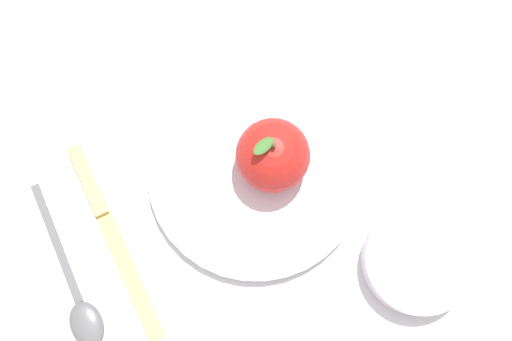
{
  "coord_description": "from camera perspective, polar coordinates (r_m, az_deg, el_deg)",
  "views": [
    {
      "loc": [
        -0.02,
        0.13,
        0.73
      ],
      "look_at": [
        -0.03,
        -0.01,
        0.02
      ],
      "focal_mm": 47.89,
      "sensor_mm": 36.0,
      "label": 1
    }
  ],
  "objects": [
    {
      "name": "spoon",
      "position": [
        0.75,
        -14.56,
        -10.75
      ],
      "size": [
        0.08,
        0.18,
        0.01
      ],
      "color": "#59595E",
      "rests_on": "ground_plane"
    },
    {
      "name": "side_bowl",
      "position": [
        0.73,
        13.43,
        -7.27
      ],
      "size": [
        0.11,
        0.11,
        0.03
      ],
      "color": "silver",
      "rests_on": "ground_plane"
    },
    {
      "name": "linen_napkin",
      "position": [
        0.78,
        9.16,
        7.42
      ],
      "size": [
        0.14,
        0.17,
        0.0
      ],
      "primitive_type": "cube",
      "rotation": [
        0.0,
        0.0,
        0.17
      ],
      "color": "silver",
      "rests_on": "ground_plane"
    },
    {
      "name": "apple",
      "position": [
        0.69,
        1.42,
        1.27
      ],
      "size": [
        0.08,
        0.08,
        0.09
      ],
      "color": "#B21E19",
      "rests_on": "dinner_plate"
    },
    {
      "name": "ground_plane",
      "position": [
        0.74,
        -2.41,
        -1.17
      ],
      "size": [
        2.4,
        2.4,
        0.0
      ],
      "primitive_type": "plane",
      "color": "silver"
    },
    {
      "name": "dinner_plate",
      "position": [
        0.73,
        0.0,
        -0.15
      ],
      "size": [
        0.23,
        0.23,
        0.02
      ],
      "color": "silver",
      "rests_on": "ground_plane"
    },
    {
      "name": "knife",
      "position": [
        0.75,
        -12.33,
        -4.35
      ],
      "size": [
        0.1,
        0.22,
        0.01
      ],
      "color": "#D8B766",
      "rests_on": "ground_plane"
    }
  ]
}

